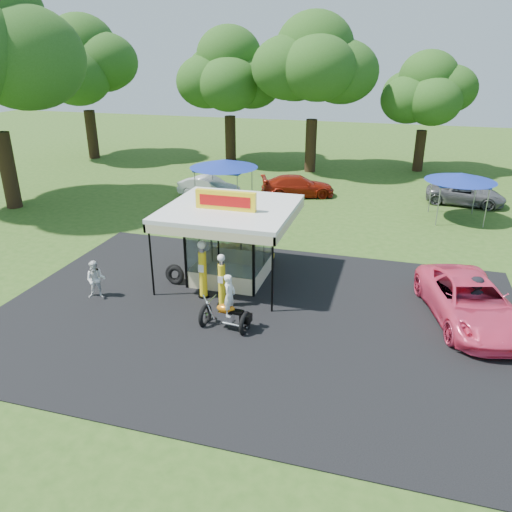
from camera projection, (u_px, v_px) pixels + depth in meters
The scene contains 20 objects.
ground at pixel (239, 342), 17.58m from camera, with size 120.00×120.00×0.00m, color #2F5119.
asphalt_apron at pixel (255, 315), 19.35m from camera, with size 20.00×14.00×0.04m, color black.
gas_station_kiosk at pixel (231, 241), 21.85m from camera, with size 5.40×5.40×4.18m.
gas_pump_left at pixel (203, 271), 20.33m from camera, with size 0.47×0.47×2.52m.
gas_pump_right at pixel (222, 282), 19.67m from camera, with size 0.42×0.42×2.25m.
motorcycle at pixel (228, 307), 18.10m from camera, with size 1.97×1.05×2.29m.
spare_tires at pixel (175, 274), 21.91m from camera, with size 1.00×0.60×0.86m.
kiosk_car at pixel (246, 251), 24.31m from camera, with size 1.13×2.82×0.96m, color yellow.
pink_sedan at pixel (470, 302), 18.66m from camera, with size 2.75×5.95×1.65m, color #FA436F.
spectator_west at pixel (96, 280), 20.46m from camera, with size 0.80×0.62×1.64m, color white.
spectator_east_a at pixel (475, 298), 18.79m from camera, with size 1.14×0.66×1.76m, color black.
bg_car_a at pixel (209, 187), 34.62m from camera, with size 1.52×4.36×1.44m, color silver.
bg_car_b at pixel (298, 186), 34.91m from camera, with size 2.07×5.09×1.48m, color maroon.
bg_car_d at pixel (466, 194), 33.10m from camera, with size 2.31×5.00×1.39m, color #5D5D5F.
tent_west at pixel (224, 164), 32.01m from camera, with size 4.41×4.41×3.08m.
tent_east at pixel (461, 177), 29.39m from camera, with size 4.11×4.11×2.87m.
oak_far_a at pixel (84, 71), 44.76m from camera, with size 10.41×10.41×12.34m.
oak_far_b at pixel (229, 79), 43.45m from camera, with size 9.52×9.52×11.35m.
oak_far_c at pixel (314, 75), 39.52m from camera, with size 10.35×10.35×12.19m.
oak_far_d at pixel (426, 97), 40.35m from camera, with size 7.92×7.92×9.43m.
Camera 1 is at (4.77, -14.33, 9.53)m, focal length 35.00 mm.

